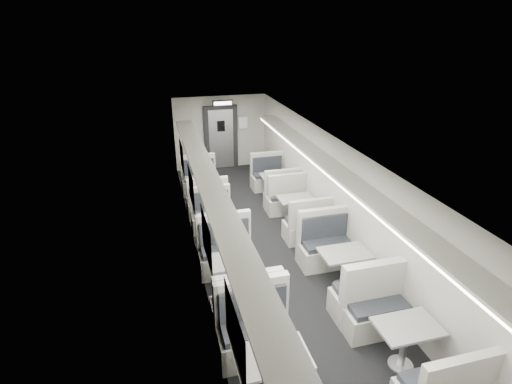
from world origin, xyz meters
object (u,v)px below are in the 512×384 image
booth_left_b (217,230)px  booth_right_d (404,346)px  booth_right_c (343,269)px  vestibule_door (221,138)px  booth_right_a (276,186)px  exit_sign (223,103)px  booth_left_d (272,378)px  booth_right_b (295,211)px  booth_left_c (235,277)px  passenger (210,189)px  booth_left_a (203,191)px

booth_left_b → booth_right_d: bearing=-64.0°
booth_right_c → vestibule_door: vestibule_door is taller
booth_right_a → exit_sign: 3.20m
booth_right_a → exit_sign: bearing=113.0°
exit_sign → booth_left_d: bearing=-96.7°
booth_right_b → vestibule_door: bearing=102.7°
booth_left_b → booth_left_c: (0.00, -1.89, 0.05)m
booth_right_b → exit_sign: 4.51m
booth_left_b → booth_right_b: bearing=11.9°
booth_right_c → exit_sign: size_ratio=3.54×
booth_right_b → booth_left_b: bearing=-168.1°
booth_left_d → booth_right_c: bearing=45.1°
booth_right_a → booth_right_b: size_ratio=0.98×
booth_right_b → exit_sign: (-1.00, 3.96, 1.91)m
booth_left_c → passenger: size_ratio=1.52×
booth_right_d → booth_right_c: bearing=90.0°
booth_right_b → booth_right_c: booth_right_c is taller
passenger → exit_sign: exit_sign is taller
booth_left_a → booth_right_a: bearing=-5.8°
booth_right_a → booth_right_d: bearing=-90.0°
booth_left_b → booth_right_d: (2.00, -4.09, 0.04)m
booth_right_b → exit_sign: size_ratio=3.30×
exit_sign → passenger: bearing=-107.3°
booth_left_a → vestibule_door: 2.91m
booth_right_b → booth_right_c: bearing=-90.0°
booth_left_c → booth_right_d: bearing=-47.8°
booth_right_a → booth_right_b: (0.00, -1.60, 0.01)m
booth_left_a → booth_right_a: (2.00, -0.20, -0.01)m
booth_left_b → booth_left_d: bearing=-90.0°
booth_left_b → booth_left_d: booth_left_d is taller
booth_right_b → booth_left_a: bearing=137.9°
booth_left_b → booth_left_d: (0.00, -4.17, 0.06)m
vestibule_door → exit_sign: (0.00, -0.49, 1.24)m
booth_left_c → booth_left_b: bearing=90.0°
booth_left_d → booth_right_b: 5.01m
booth_left_c → booth_right_b: size_ratio=1.09×
booth_left_c → booth_right_a: bearing=62.9°
booth_left_b → booth_right_c: size_ratio=0.89×
booth_right_c → booth_right_d: booth_right_c is taller
booth_right_c → booth_right_d: 1.93m
booth_left_b → passenger: size_ratio=1.34×
vestibule_door → booth_right_b: bearing=-77.3°
booth_right_c → passenger: (-1.91, 3.63, 0.34)m
booth_left_a → booth_right_d: 6.63m
booth_right_d → booth_left_b: bearing=116.0°
booth_left_c → booth_left_d: bearing=-90.0°
booth_left_c → passenger: (0.09, 3.35, 0.33)m
booth_left_d → exit_sign: (1.00, 8.56, 1.87)m
booth_right_a → booth_left_c: bearing=-117.1°
booth_left_b → vestibule_door: 5.02m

